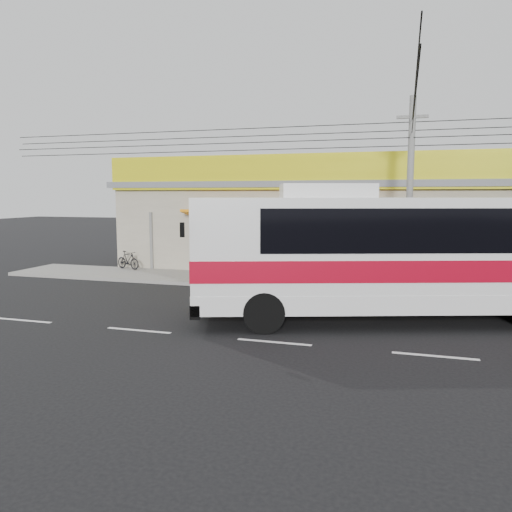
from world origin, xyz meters
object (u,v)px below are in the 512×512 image
at_px(coach_bus, 425,249).
at_px(utility_pole, 412,133).
at_px(motorbike_red, 227,270).
at_px(motorbike_dark, 128,260).

height_order(coach_bus, utility_pole, utility_pole).
distance_m(coach_bus, utility_pole, 5.01).
bearing_deg(motorbike_red, utility_pole, -91.59).
bearing_deg(motorbike_dark, motorbike_red, -92.91).
xyz_separation_m(motorbike_red, utility_pole, (7.25, -0.50, 5.35)).
bearing_deg(motorbike_dark, coach_bus, -95.49).
relative_size(coach_bus, motorbike_dark, 9.08).
relative_size(coach_bus, utility_pole, 0.41).
distance_m(motorbike_red, motorbike_dark, 6.56).
height_order(coach_bus, motorbike_dark, coach_bus).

